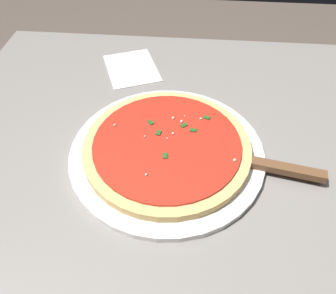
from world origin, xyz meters
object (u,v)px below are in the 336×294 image
object	(u,v)px
pizza_server	(262,167)
napkin_folded_right	(132,68)
pizza	(168,146)
serving_plate	(168,152)

from	to	relation	value
pizza_server	napkin_folded_right	size ratio (longest dim) A/B	1.56
pizza_server	napkin_folded_right	distance (m)	0.41
pizza	napkin_folded_right	world-z (taller)	pizza
serving_plate	pizza_server	distance (m)	0.17
napkin_folded_right	serving_plate	bearing A→B (deg)	112.47
pizza	pizza_server	size ratio (longest dim) A/B	1.33
serving_plate	pizza	bearing A→B (deg)	-123.04
serving_plate	pizza_server	world-z (taller)	pizza_server
pizza	pizza_server	xyz separation A→B (m)	(-0.16, 0.03, -0.00)
pizza	napkin_folded_right	bearing A→B (deg)	-67.52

